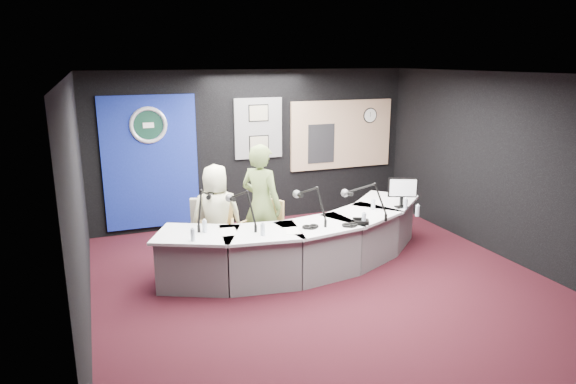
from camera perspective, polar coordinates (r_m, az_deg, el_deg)
name	(u,v)px	position (r m, az deg, el deg)	size (l,w,h in m)	color
ground	(322,281)	(7.22, 3.81, -9.85)	(6.00, 6.00, 0.00)	black
ceiling	(326,74)	(6.58, 4.23, 12.95)	(6.00, 6.00, 0.02)	silver
wall_back	(256,147)	(9.51, -3.62, 4.99)	(6.00, 0.02, 2.80)	black
wall_front	(484,267)	(4.36, 20.94, -7.76)	(6.00, 0.02, 2.80)	black
wall_left	(79,206)	(6.17, -22.20, -1.40)	(0.02, 6.00, 2.80)	black
wall_right	(503,166)	(8.45, 22.82, 2.65)	(0.02, 6.00, 2.80)	black
broadcast_desk	(304,243)	(7.52, 1.76, -5.70)	(4.50, 1.90, 0.75)	silver
backdrop_panel	(151,163)	(9.14, -15.01, 3.16)	(1.60, 0.05, 2.30)	navy
agency_seal	(148,125)	(9.00, -15.25, 7.17)	(0.63, 0.63, 0.07)	silver
seal_center	(148,125)	(9.00, -15.26, 7.18)	(0.48, 0.48, 0.01)	black
pinboard	(258,128)	(9.45, -3.31, 7.08)	(0.90, 0.04, 1.10)	slate
framed_photo_upper	(259,113)	(9.38, -3.28, 8.75)	(0.34, 0.02, 0.27)	gray
framed_photo_lower	(259,144)	(9.46, -3.23, 5.37)	(0.34, 0.02, 0.27)	gray
booth_window_frame	(342,134)	(10.11, 5.98, 6.38)	(2.12, 0.06, 1.32)	tan
booth_glow	(342,135)	(10.10, 6.01, 6.37)	(2.00, 0.02, 1.20)	#FFE9A1
equipment_rack	(321,144)	(9.92, 3.70, 5.39)	(0.55, 0.02, 0.75)	black
wall_clock	(370,115)	(10.33, 9.11, 8.40)	(0.28, 0.28, 0.01)	white
armchair_left	(217,233)	(7.66, -7.89, -4.56)	(0.55, 0.55, 0.98)	tan
armchair_right	(262,233)	(7.64, -2.94, -4.63)	(0.53, 0.53, 0.94)	tan
draped_jacket	(208,221)	(7.83, -8.91, -3.16)	(0.50, 0.10, 0.70)	gray
person_man	(216,216)	(7.58, -7.96, -2.62)	(0.74, 0.48, 1.52)	#EBE9BC
person_woman	(261,205)	(7.51, -2.98, -1.47)	(0.66, 0.43, 1.81)	olive
computer_monitor	(402,187)	(8.06, 12.57, 0.50)	(0.39, 0.02, 0.27)	black
desk_phone	(361,222)	(7.25, 8.17, -3.30)	(0.20, 0.16, 0.05)	black
headphones_near	(350,225)	(7.13, 6.89, -3.63)	(0.21, 0.21, 0.03)	black
headphones_far	(310,227)	(7.01, 2.50, -3.86)	(0.21, 0.21, 0.03)	black
paper_stack	(228,232)	(6.89, -6.70, -4.40)	(0.23, 0.33, 0.00)	white
notepad	(292,231)	(6.89, 0.49, -4.31)	(0.20, 0.29, 0.00)	white
boom_mic_a	(205,204)	(7.13, -9.26, -1.34)	(0.41, 0.67, 0.60)	black
boom_mic_b	(242,205)	(7.00, -5.14, -1.50)	(0.32, 0.71, 0.60)	black
boom_mic_c	(311,201)	(7.19, 2.54, -1.03)	(0.31, 0.71, 0.60)	black
boom_mic_d	(365,198)	(7.42, 8.59, -0.67)	(0.55, 0.57, 0.60)	black
water_bottles	(310,217)	(7.16, 2.45, -2.84)	(3.38, 0.63, 0.18)	silver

